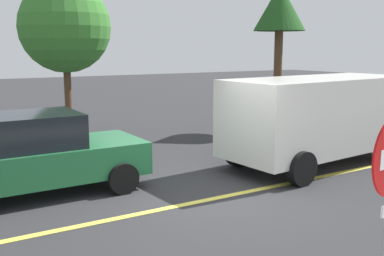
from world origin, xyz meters
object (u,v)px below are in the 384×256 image
(car_green_mid_road, at_px, (35,154))
(tree_right_verge, at_px, (65,27))
(tree_centre_verge, at_px, (280,11))
(white_van, at_px, (319,115))

(car_green_mid_road, height_order, tree_right_verge, tree_right_verge)
(tree_centre_verge, relative_size, tree_right_verge, 1.01)
(car_green_mid_road, relative_size, tree_right_verge, 0.83)
(white_van, relative_size, car_green_mid_road, 1.27)
(white_van, xyz_separation_m, car_green_mid_road, (-6.69, 1.20, -0.44))
(white_van, distance_m, tree_right_verge, 8.53)
(car_green_mid_road, distance_m, tree_right_verge, 6.79)
(car_green_mid_road, bearing_deg, white_van, -10.16)
(tree_centre_verge, height_order, tree_right_verge, tree_centre_verge)
(white_van, xyz_separation_m, tree_centre_verge, (2.38, 4.25, 2.92))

